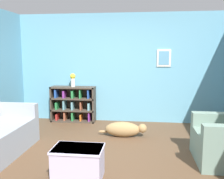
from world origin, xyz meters
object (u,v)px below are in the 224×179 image
dog (124,129)px  vase (73,79)px  bookshelf (73,104)px  coffee_table (78,162)px

dog → vase: size_ratio=3.08×
bookshelf → vase: size_ratio=3.35×
bookshelf → dog: 1.68m
coffee_table → dog: size_ratio=0.68×
bookshelf → dog: bearing=-37.0°
bookshelf → coffee_table: bearing=-73.0°
vase → bookshelf: bearing=112.7°
dog → vase: vase is taller
bookshelf → coffee_table: (0.84, -2.75, -0.20)m
coffee_table → bookshelf: bearing=107.0°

